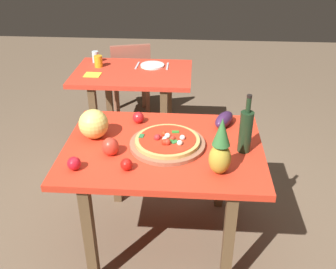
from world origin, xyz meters
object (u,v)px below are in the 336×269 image
Objects in this scene: pineapple_left at (221,149)px; eggplant at (224,120)px; background_table at (133,84)px; wine_bottle at (246,130)px; pizza_board at (167,144)px; tomato_beside_pepper at (126,164)px; melon at (94,124)px; drinking_glass_juice at (98,61)px; napkin_folded at (93,75)px; tomato_near_board at (74,163)px; knife_utensil at (167,66)px; display_table at (163,159)px; dining_chair at (131,76)px; fork_utensil at (137,65)px; tomato_by_bottle at (138,117)px; bell_pepper at (110,147)px; pizza at (167,140)px; dinner_plate at (152,65)px; drinking_glass_water at (95,57)px.

pineapple_left is 0.55m from eggplant.
background_table is 1.56m from wine_bottle.
eggplant is at bearing 38.73° from pizza_board.
background_table is at bearing 97.42° from tomato_beside_pepper.
drinking_glass_juice is (-0.27, 1.28, -0.04)m from melon.
pizza_board is at bearing -57.14° from napkin_folded.
tomato_near_board is 1.74m from knife_utensil.
knife_utensil reaches higher than display_table.
dining_chair is 4.72× the size of fork_utensil.
background_table is at bearing 107.75° from pizza_board.
drinking_glass_juice is at bearing -168.77° from fork_utensil.
wine_bottle is at bearing -24.88° from tomato_by_bottle.
napkin_folded is (-0.53, 1.41, -0.03)m from tomato_beside_pepper.
pizza_board is 1.27× the size of wine_bottle.
pizza_board is at bearing 52.48° from tomato_beside_pepper.
drinking_glass_juice reaches higher than dining_chair.
bell_pepper is (-0.78, -0.09, -0.09)m from wine_bottle.
tomato_by_bottle is at bearing -78.87° from fork_utensil.
pizza is 0.56m from tomato_near_board.
dining_chair is at bearing 111.37° from pineapple_left.
bell_pepper reaches higher than dinner_plate.
drinking_glass_water reaches higher than display_table.
tomato_by_bottle is (-0.51, 0.54, -0.11)m from pineapple_left.
melon is (-0.92, 0.10, -0.04)m from wine_bottle.
drinking_glass_water reaches higher than tomato_near_board.
pizza_board is at bearing 90.44° from dining_chair.
display_table is 0.11m from pizza_board.
drinking_glass_juice reaches higher than fork_utensil.
dinner_plate is (0.16, 0.15, 0.12)m from background_table.
pizza is 1.42m from knife_utensil.
tomato_beside_pepper is (-0.50, -0.01, -0.11)m from pineapple_left.
wine_bottle is 0.92m from melon.
tomato_beside_pepper is (-0.18, -0.27, 0.13)m from display_table.
drinking_glass_juice is 0.22m from napkin_folded.
tomato_beside_pepper is (-0.20, -0.26, -0.01)m from pizza.
pineapple_left reaches higher than knife_utensil.
dining_chair is (-0.12, 0.58, -0.16)m from background_table.
fork_utensil is (-0.14, 0.00, -0.00)m from dinner_plate.
napkin_folded is at bearing 122.80° from pizza.
tomato_by_bottle is 1.13m from knife_utensil.
tomato_by_bottle reaches higher than fork_utensil.
wine_bottle is 5.31× the size of tomato_beside_pepper.
napkin_folded is at bearing 121.40° from tomato_by_bottle.
knife_utensil is at bearing 103.45° from pineapple_left.
tomato_by_bottle is at bearing 40.72° from melon.
pizza is (0.40, -1.26, 0.16)m from background_table.
pineapple_left is at bearing 95.93° from dining_chair.
tomato_near_board is at bearing 75.51° from dining_chair.
dinner_plate is at bearing 6.07° from drinking_glass_juice.
bell_pepper is 1.45× the size of tomato_near_board.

